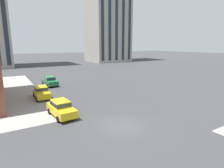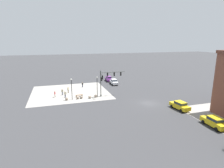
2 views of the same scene
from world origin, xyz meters
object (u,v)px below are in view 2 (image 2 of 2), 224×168
(bollard_sphere_curb_b, at_px, (90,97))
(bollard_sphere_curb_e, at_px, (67,99))
(street_lamp_corner_near, at_px, (97,84))
(car_main_southbound_near, at_px, (214,121))
(pedestrian_by_lamp, at_px, (55,94))
(car_main_northbound_near, at_px, (180,105))
(traffic_signal_main, at_px, (106,79))
(pedestrian_at_curb, at_px, (65,94))
(bollard_sphere_curb_a, at_px, (96,96))
(bollard_sphere_curb_c, at_px, (81,97))
(bollard_sphere_curb_d, at_px, (78,98))
(car_cross_eastbound, at_px, (109,79))
(bench_near_signal, at_px, (79,95))
(pedestrian_with_bag, at_px, (62,91))
(pedestrian_near_bench, at_px, (68,89))
(car_main_northbound_far, at_px, (114,82))
(street_lamp_mid_sidewalk, at_px, (72,87))
(pedestrian_walking_east, at_px, (82,84))

(bollard_sphere_curb_b, bearing_deg, bollard_sphere_curb_e, -2.60)
(street_lamp_corner_near, height_order, car_main_southbound_near, street_lamp_corner_near)
(car_main_southbound_near, bearing_deg, pedestrian_by_lamp, -44.87)
(street_lamp_corner_near, bearing_deg, car_main_northbound_near, 137.37)
(traffic_signal_main, distance_m, pedestrian_at_curb, 10.75)
(bollard_sphere_curb_a, height_order, car_main_northbound_near, car_main_northbound_near)
(bollard_sphere_curb_c, relative_size, street_lamp_corner_near, 0.13)
(traffic_signal_main, relative_size, bollard_sphere_curb_d, 9.73)
(car_main_southbound_near, distance_m, car_cross_eastbound, 38.65)
(pedestrian_at_curb, height_order, pedestrian_by_lamp, pedestrian_at_curb)
(bollard_sphere_curb_e, bearing_deg, bench_near_signal, -148.13)
(bollard_sphere_curb_e, xyz_separation_m, pedestrian_by_lamp, (2.57, -3.27, 0.56))
(car_cross_eastbound, bearing_deg, bollard_sphere_curb_c, 54.73)
(bollard_sphere_curb_b, relative_size, pedestrian_with_bag, 0.39)
(pedestrian_with_bag, bearing_deg, bollard_sphere_curb_c, 133.98)
(bollard_sphere_curb_b, relative_size, pedestrian_near_bench, 0.40)
(pedestrian_at_curb, xyz_separation_m, street_lamp_corner_near, (-7.57, 2.11, 2.35))
(pedestrian_at_curb, relative_size, car_main_northbound_near, 0.36)
(traffic_signal_main, height_order, car_main_northbound_far, traffic_signal_main)
(bollard_sphere_curb_e, height_order, street_lamp_mid_sidewalk, street_lamp_mid_sidewalk)
(bollard_sphere_curb_d, relative_size, pedestrian_by_lamp, 0.43)
(pedestrian_at_curb, height_order, pedestrian_with_bag, pedestrian_with_bag)
(pedestrian_with_bag, bearing_deg, car_main_southbound_near, 131.34)
(bollard_sphere_curb_b, xyz_separation_m, car_main_northbound_far, (-10.11, -12.03, 0.58))
(pedestrian_walking_east, bearing_deg, car_main_northbound_near, 123.64)
(bollard_sphere_curb_b, height_order, bollard_sphere_curb_e, same)
(pedestrian_walking_east, distance_m, street_lamp_corner_near, 11.61)
(pedestrian_walking_east, bearing_deg, pedestrian_near_bench, 48.16)
(street_lamp_mid_sidewalk, distance_m, car_main_northbound_near, 24.13)
(pedestrian_near_bench, height_order, car_main_northbound_far, pedestrian_near_bench)
(bollard_sphere_curb_d, bearing_deg, car_main_southbound_near, 132.22)
(bollard_sphere_curb_b, xyz_separation_m, street_lamp_corner_near, (-1.97, -0.33, 2.93))
(bollard_sphere_curb_d, height_order, bench_near_signal, bollard_sphere_curb_d)
(bollard_sphere_curb_b, xyz_separation_m, pedestrian_at_curb, (5.60, -2.44, 0.58))
(pedestrian_at_curb, distance_m, car_main_northbound_far, 18.41)
(pedestrian_near_bench, bearing_deg, car_main_northbound_near, 137.31)
(bollard_sphere_curb_a, bearing_deg, car_main_northbound_near, 137.74)
(traffic_signal_main, relative_size, bollard_sphere_curb_e, 9.73)
(bollard_sphere_curb_b, bearing_deg, street_lamp_corner_near, -170.44)
(pedestrian_by_lamp, relative_size, street_lamp_mid_sidewalk, 0.31)
(bollard_sphere_curb_a, distance_m, pedestrian_near_bench, 8.53)
(bench_near_signal, bearing_deg, car_main_northbound_far, -141.58)
(bollard_sphere_curb_b, relative_size, pedestrian_walking_east, 0.44)
(pedestrian_at_curb, bearing_deg, pedestrian_with_bag, -77.10)
(bollard_sphere_curb_c, xyz_separation_m, pedestrian_by_lamp, (6.06, -3.02, 0.56))
(bollard_sphere_curb_c, bearing_deg, bollard_sphere_curb_b, 165.37)
(pedestrian_by_lamp, height_order, street_lamp_corner_near, street_lamp_corner_near)
(car_main_northbound_near, bearing_deg, street_lamp_corner_near, -42.63)
(bollard_sphere_curb_e, height_order, car_main_southbound_near, car_main_southbound_near)
(pedestrian_walking_east, relative_size, street_lamp_mid_sidewalk, 0.30)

